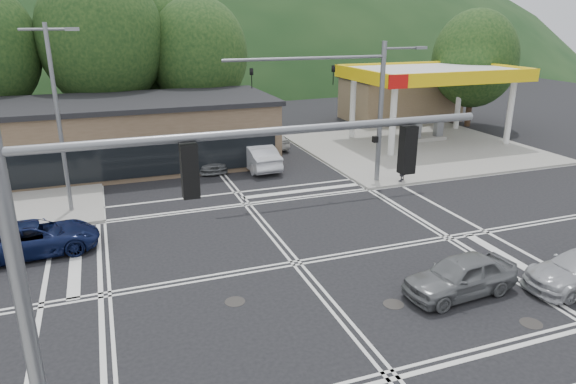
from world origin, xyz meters
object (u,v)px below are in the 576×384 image
object	(u,v)px
car_blue_west	(35,238)
pedestrian	(402,166)
car_queue_a	(256,156)
car_queue_b	(268,138)
car_grey_center	(460,276)
car_northbound	(207,158)

from	to	relation	value
car_blue_west	pedestrian	xyz separation A→B (m)	(19.10, 3.01, 0.38)
car_queue_a	car_queue_b	xyz separation A→B (m)	(2.39, 4.91, -0.09)
car_queue_b	car_blue_west	bearing A→B (deg)	34.85
pedestrian	car_blue_west	bearing A→B (deg)	-32.50
pedestrian	car_queue_b	bearing A→B (deg)	-108.53
car_blue_west	car_queue_b	size ratio (longest dim) A/B	1.16
car_grey_center	car_northbound	size ratio (longest dim) A/B	0.93
car_queue_b	car_northbound	bearing A→B (deg)	25.97
car_grey_center	car_queue_b	size ratio (longest dim) A/B	0.98
car_grey_center	car_northbound	distance (m)	19.51
car_northbound	car_blue_west	bearing A→B (deg)	-132.27
car_blue_west	car_northbound	xyz separation A→B (m)	(9.17, 10.20, -0.04)
car_queue_a	car_queue_b	size ratio (longest dim) A/B	1.17
car_grey_center	car_queue_b	distance (m)	22.58
car_queue_a	car_northbound	xyz separation A→B (m)	(-2.93, 1.19, -0.16)
car_grey_center	car_blue_west	bearing A→B (deg)	-125.67
car_grey_center	car_queue_a	size ratio (longest dim) A/B	0.84
pedestrian	car_northbound	bearing A→B (deg)	-77.34
car_blue_west	car_queue_a	bearing A→B (deg)	-58.05
car_queue_a	car_queue_b	world-z (taller)	car_queue_a
car_blue_west	car_queue_a	size ratio (longest dim) A/B	1.00
car_northbound	car_queue_b	bearing A→B (deg)	34.66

